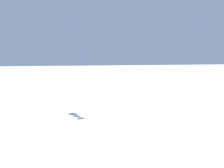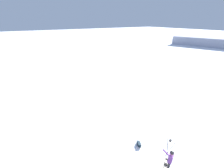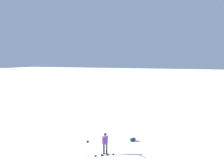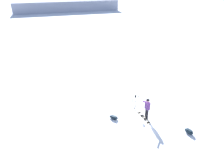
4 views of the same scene
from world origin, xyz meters
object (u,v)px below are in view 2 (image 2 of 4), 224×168
snowboarder (170,159)px  camera_tripod (170,144)px  gear_bag_small (139,144)px  snowboard (165,167)px

snowboarder → camera_tripod: bearing=-51.4°
gear_bag_small → camera_tripod: bearing=-141.0°
snowboard → camera_tripod: bearing=-58.6°
snowboard → camera_tripod: camera_tripod is taller
snowboarder → camera_tripod: size_ratio=1.33×
snowboarder → gear_bag_small: bearing=6.1°
snowboard → gear_bag_small: bearing=6.3°
camera_tripod → snowboarder: bearing=128.6°
snowboarder → snowboard: bearing=3.8°
snowboard → camera_tripod: 1.58m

